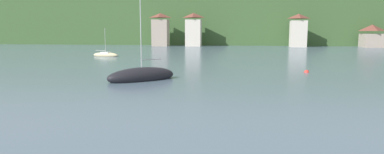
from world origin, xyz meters
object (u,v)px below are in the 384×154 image
shore_building_westcentral (194,30)px  mooring_buoy_near (307,72)px  sailboat_far_1 (106,55)px  shore_building_eastcentral (372,36)px  sailboat_mid_0 (142,76)px  shore_building_central (298,31)px  shore_building_west (160,30)px

shore_building_westcentral → mooring_buoy_near: 68.21m
shore_building_westcentral → sailboat_far_1: bearing=-103.9°
shore_building_eastcentral → mooring_buoy_near: (-30.76, -65.14, -3.25)m
sailboat_mid_0 → mooring_buoy_near: 19.50m
sailboat_far_1 → shore_building_eastcentral: bearing=45.5°
shore_building_westcentral → shore_building_central: size_ratio=1.05×
sailboat_mid_0 → shore_building_westcentral: bearing=-128.8°
shore_building_eastcentral → sailboat_far_1: bearing=-144.8°
shore_building_west → shore_building_eastcentral: size_ratio=1.56×
shore_building_eastcentral → mooring_buoy_near: shore_building_eastcentral is taller
shore_building_west → shore_building_westcentral: shore_building_west is taller
shore_building_eastcentral → sailboat_mid_0: (-48.15, -73.95, -2.83)m
shore_building_west → mooring_buoy_near: size_ratio=17.78×
shore_building_westcentral → sailboat_mid_0: 73.46m
shore_building_central → shore_building_eastcentral: shore_building_central is taller
sailboat_mid_0 → sailboat_far_1: 32.96m
shore_building_westcentral → shore_building_central: shore_building_westcentral is taller
shore_building_west → shore_building_westcentral: bearing=0.2°
shore_building_west → shore_building_westcentral: size_ratio=1.00×
mooring_buoy_near → sailboat_far_1: bearing=148.5°
shore_building_west → sailboat_far_1: shore_building_west is taller
shore_building_west → sailboat_mid_0: (15.18, -73.12, -4.60)m
sailboat_mid_0 → shore_building_eastcentral: bearing=-165.4°
shore_building_westcentral → sailboat_far_1: (-10.95, -44.12, -4.73)m
shore_building_west → sailboat_mid_0: shore_building_west is taller
shore_building_west → sailboat_far_1: (-0.39, -44.07, -4.74)m
shore_building_central → sailboat_far_1: shore_building_central is taller
shore_building_westcentral → shore_building_eastcentral: size_ratio=1.56×
mooring_buoy_near → shore_building_central: bearing=81.5°
shore_building_west → mooring_buoy_near: shore_building_west is taller
shore_building_west → shore_building_central: bearing=-0.1°
sailboat_mid_0 → shore_building_central: bearing=-152.7°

